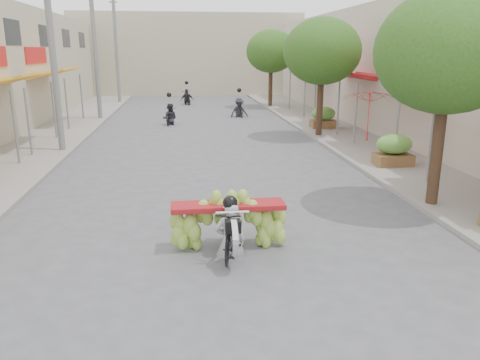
% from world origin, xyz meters
% --- Properties ---
extents(ground, '(120.00, 120.00, 0.00)m').
position_xyz_m(ground, '(0.00, 0.00, 0.00)').
color(ground, '#57575C').
rests_on(ground, ground).
extents(sidewalk_left, '(4.00, 60.00, 0.12)m').
position_xyz_m(sidewalk_left, '(-7.00, 15.00, 0.06)').
color(sidewalk_left, gray).
rests_on(sidewalk_left, ground).
extents(sidewalk_right, '(4.00, 60.00, 0.12)m').
position_xyz_m(sidewalk_right, '(7.00, 15.00, 0.06)').
color(sidewalk_right, gray).
rests_on(sidewalk_right, ground).
extents(shophouse_row_right, '(9.77, 40.00, 6.00)m').
position_xyz_m(shophouse_row_right, '(11.99, 14.00, 3.00)').
color(shophouse_row_right, '#BDAF9D').
rests_on(shophouse_row_right, ground).
extents(far_building, '(20.00, 6.00, 7.00)m').
position_xyz_m(far_building, '(0.00, 38.00, 3.50)').
color(far_building, '#B6AB90').
rests_on(far_building, ground).
extents(utility_pole_mid, '(0.60, 0.24, 8.00)m').
position_xyz_m(utility_pole_mid, '(-5.40, 12.00, 4.03)').
color(utility_pole_mid, slate).
rests_on(utility_pole_mid, ground).
extents(utility_pole_far, '(0.60, 0.24, 8.00)m').
position_xyz_m(utility_pole_far, '(-5.40, 21.00, 4.03)').
color(utility_pole_far, slate).
rests_on(utility_pole_far, ground).
extents(utility_pole_back, '(0.60, 0.24, 8.00)m').
position_xyz_m(utility_pole_back, '(-5.40, 30.00, 4.03)').
color(utility_pole_back, slate).
rests_on(utility_pole_back, ground).
extents(street_tree_near, '(3.40, 3.40, 5.25)m').
position_xyz_m(street_tree_near, '(5.40, 4.00, 3.78)').
color(street_tree_near, '#3A2719').
rests_on(street_tree_near, ground).
extents(street_tree_mid, '(3.40, 3.40, 5.25)m').
position_xyz_m(street_tree_mid, '(5.40, 14.00, 3.78)').
color(street_tree_mid, '#3A2719').
rests_on(street_tree_mid, ground).
extents(street_tree_far, '(3.40, 3.40, 5.25)m').
position_xyz_m(street_tree_far, '(5.40, 26.00, 3.78)').
color(street_tree_far, '#3A2719').
rests_on(street_tree_far, ground).
extents(produce_crate_mid, '(1.20, 0.88, 1.16)m').
position_xyz_m(produce_crate_mid, '(6.20, 8.00, 0.71)').
color(produce_crate_mid, brown).
rests_on(produce_crate_mid, ground).
extents(produce_crate_far, '(1.20, 0.88, 1.16)m').
position_xyz_m(produce_crate_far, '(6.20, 16.00, 0.71)').
color(produce_crate_far, brown).
rests_on(produce_crate_far, ground).
extents(banana_motorbike, '(2.22, 1.85, 2.04)m').
position_xyz_m(banana_motorbike, '(0.09, 1.94, 0.69)').
color(banana_motorbike, black).
rests_on(banana_motorbike, ground).
extents(market_umbrella, '(2.39, 2.39, 1.83)m').
position_xyz_m(market_umbrella, '(5.83, 9.41, 2.52)').
color(market_umbrella, red).
rests_on(market_umbrella, ground).
extents(pedestrian, '(1.01, 0.81, 1.77)m').
position_xyz_m(pedestrian, '(6.27, 16.06, 1.01)').
color(pedestrian, silver).
rests_on(pedestrian, ground).
extents(bg_motorbike_a, '(0.87, 1.60, 1.95)m').
position_xyz_m(bg_motorbike_a, '(-1.41, 18.76, 0.76)').
color(bg_motorbike_a, black).
rests_on(bg_motorbike_a, ground).
extents(bg_motorbike_b, '(1.14, 1.57, 1.95)m').
position_xyz_m(bg_motorbike_b, '(2.64, 21.29, 0.88)').
color(bg_motorbike_b, black).
rests_on(bg_motorbike_b, ground).
extents(bg_motorbike_c, '(1.06, 1.81, 1.95)m').
position_xyz_m(bg_motorbike_c, '(-0.36, 28.51, 0.78)').
color(bg_motorbike_c, black).
rests_on(bg_motorbike_c, ground).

